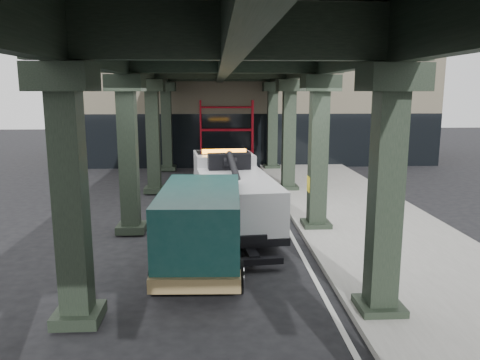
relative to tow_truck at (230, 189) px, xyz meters
name	(u,v)px	position (x,y,z in m)	size (l,w,h in m)	color
ground	(240,252)	(0.18, -2.97, -1.22)	(90.00, 90.00, 0.00)	black
sidewalk	(372,227)	(4.68, -0.97, -1.15)	(5.00, 40.00, 0.15)	gray
lane_stripe	(289,230)	(1.88, -0.97, -1.22)	(0.12, 38.00, 0.01)	silver
viaduct	(224,59)	(-0.22, -0.97, 4.24)	(7.40, 32.00, 6.40)	black
building	(253,99)	(2.18, 17.03, 2.78)	(22.00, 10.00, 8.00)	#C6B793
scaffolding	(227,133)	(0.18, 11.68, 0.88)	(3.08, 0.88, 4.00)	red
tow_truck	(230,189)	(0.00, 0.00, 0.00)	(2.90, 7.82, 2.51)	black
towed_van	(201,224)	(-0.88, -4.00, -0.08)	(2.28, 5.32, 2.13)	#103C39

